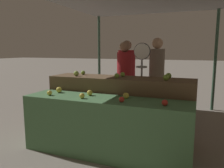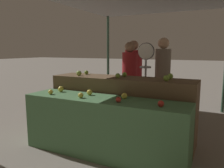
{
  "view_description": "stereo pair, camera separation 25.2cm",
  "coord_description": "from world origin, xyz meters",
  "px_view_note": "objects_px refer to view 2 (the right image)",
  "views": [
    {
      "loc": [
        1.14,
        -2.59,
        1.43
      ],
      "look_at": [
        -0.02,
        0.3,
        0.94
      ],
      "focal_mm": 35.0,
      "sensor_mm": 36.0,
      "label": 1
    },
    {
      "loc": [
        1.37,
        -2.49,
        1.43
      ],
      "look_at": [
        -0.02,
        0.3,
        0.94
      ],
      "focal_mm": 35.0,
      "sensor_mm": 36.0,
      "label": 2
    }
  ],
  "objects_px": {
    "produce_scale": "(146,66)",
    "person_customer_left": "(163,72)",
    "person_customer_right": "(133,72)",
    "person_vendor_at_scale": "(130,75)"
  },
  "relations": [
    {
      "from": "produce_scale",
      "to": "person_customer_right",
      "type": "distance_m",
      "value": 1.13
    },
    {
      "from": "person_vendor_at_scale",
      "to": "person_customer_right",
      "type": "distance_m",
      "value": 0.63
    },
    {
      "from": "person_customer_left",
      "to": "person_customer_right",
      "type": "height_order",
      "value": "person_customer_left"
    },
    {
      "from": "produce_scale",
      "to": "person_customer_left",
      "type": "relative_size",
      "value": 0.93
    },
    {
      "from": "produce_scale",
      "to": "person_customer_left",
      "type": "bearing_deg",
      "value": 75.56
    },
    {
      "from": "produce_scale",
      "to": "person_customer_right",
      "type": "xyz_separation_m",
      "value": [
        -0.59,
        0.95,
        -0.2
      ]
    },
    {
      "from": "produce_scale",
      "to": "person_customer_left",
      "type": "xyz_separation_m",
      "value": [
        0.16,
        0.62,
        -0.16
      ]
    },
    {
      "from": "produce_scale",
      "to": "person_vendor_at_scale",
      "type": "bearing_deg",
      "value": 142.31
    },
    {
      "from": "person_customer_left",
      "to": "produce_scale",
      "type": "bearing_deg",
      "value": 49.18
    },
    {
      "from": "person_vendor_at_scale",
      "to": "person_customer_left",
      "type": "height_order",
      "value": "person_customer_left"
    }
  ]
}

